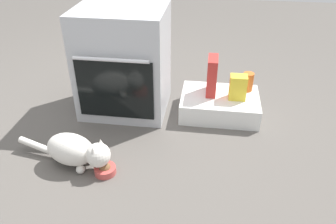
{
  "coord_description": "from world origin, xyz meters",
  "views": [
    {
      "loc": [
        0.66,
        -1.71,
        1.36
      ],
      "look_at": [
        0.41,
        0.03,
        0.25
      ],
      "focal_mm": 35.78,
      "sensor_mm": 36.0,
      "label": 1
    }
  ],
  "objects": [
    {
      "name": "ground",
      "position": [
        0.0,
        0.0,
        0.0
      ],
      "size": [
        8.0,
        8.0,
        0.0
      ],
      "primitive_type": "plane",
      "color": "#56514C"
    },
    {
      "name": "oven",
      "position": [
        0.03,
        0.46,
        0.38
      ],
      "size": [
        0.62,
        0.56,
        0.77
      ],
      "color": "#B7BABF",
      "rests_on": "ground"
    },
    {
      "name": "pantry_cabinet",
      "position": [
        0.74,
        0.47,
        0.07
      ],
      "size": [
        0.57,
        0.42,
        0.15
      ],
      "primitive_type": "cube",
      "color": "white",
      "rests_on": "ground"
    },
    {
      "name": "food_bowl",
      "position": [
        0.09,
        -0.29,
        0.03
      ],
      "size": [
        0.13,
        0.13,
        0.07
      ],
      "color": "#C64C47",
      "rests_on": "ground"
    },
    {
      "name": "cat",
      "position": [
        -0.1,
        -0.25,
        0.11
      ],
      "size": [
        0.64,
        0.26,
        0.21
      ],
      "rotation": [
        0.0,
        0.0,
        -0.24
      ],
      "color": "silver",
      "rests_on": "ground"
    },
    {
      "name": "cereal_box",
      "position": [
        0.67,
        0.51,
        0.29
      ],
      "size": [
        0.07,
        0.18,
        0.28
      ],
      "primitive_type": "cube",
      "color": "#B72D28",
      "rests_on": "pantry_cabinet"
    },
    {
      "name": "sauce_jar",
      "position": [
        0.94,
        0.59,
        0.22
      ],
      "size": [
        0.08,
        0.08,
        0.14
      ],
      "primitive_type": "cylinder",
      "color": "#D16023",
      "rests_on": "pantry_cabinet"
    },
    {
      "name": "snack_bag",
      "position": [
        0.86,
        0.45,
        0.24
      ],
      "size": [
        0.12,
        0.09,
        0.18
      ],
      "primitive_type": "cube",
      "color": "yellow",
      "rests_on": "pantry_cabinet"
    }
  ]
}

